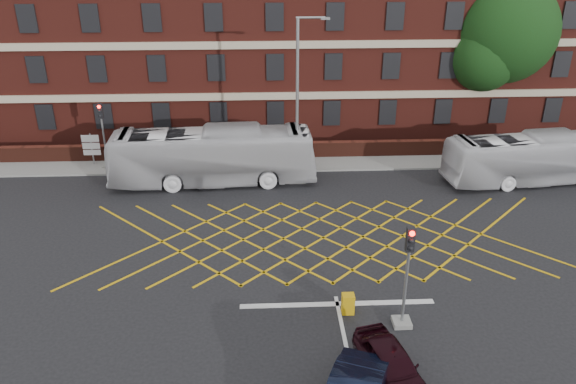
{
  "coord_description": "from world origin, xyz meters",
  "views": [
    {
      "loc": [
        -2.91,
        -22.33,
        13.88
      ],
      "look_at": [
        -1.79,
        1.5,
        2.8
      ],
      "focal_mm": 35.0,
      "sensor_mm": 36.0,
      "label": 1
    }
  ],
  "objects_px": {
    "deciduous_tree": "(502,38)",
    "traffic_light_near": "(405,287)",
    "utility_cabinet": "(348,304)",
    "street_lamp": "(298,128)",
    "direction_signs": "(91,146)",
    "bus_right": "(534,158)",
    "bus_left": "(213,156)",
    "traffic_light_far": "(105,142)",
    "car_maroon": "(391,365)"
  },
  "relations": [
    {
      "from": "bus_right",
      "to": "deciduous_tree",
      "type": "bearing_deg",
      "value": -10.05
    },
    {
      "from": "car_maroon",
      "to": "street_lamp",
      "type": "relative_size",
      "value": 0.39
    },
    {
      "from": "car_maroon",
      "to": "deciduous_tree",
      "type": "distance_m",
      "value": 28.75
    },
    {
      "from": "traffic_light_near",
      "to": "direction_signs",
      "type": "distance_m",
      "value": 23.61
    },
    {
      "from": "car_maroon",
      "to": "traffic_light_near",
      "type": "distance_m",
      "value": 3.31
    },
    {
      "from": "traffic_light_near",
      "to": "bus_left",
      "type": "bearing_deg",
      "value": 120.38
    },
    {
      "from": "street_lamp",
      "to": "direction_signs",
      "type": "bearing_deg",
      "value": 167.17
    },
    {
      "from": "bus_left",
      "to": "street_lamp",
      "type": "bearing_deg",
      "value": -92.76
    },
    {
      "from": "street_lamp",
      "to": "direction_signs",
      "type": "distance_m",
      "value": 13.62
    },
    {
      "from": "bus_right",
      "to": "direction_signs",
      "type": "height_order",
      "value": "bus_right"
    },
    {
      "from": "deciduous_tree",
      "to": "utility_cabinet",
      "type": "distance_m",
      "value": 26.06
    },
    {
      "from": "traffic_light_far",
      "to": "direction_signs",
      "type": "height_order",
      "value": "traffic_light_far"
    },
    {
      "from": "car_maroon",
      "to": "direction_signs",
      "type": "bearing_deg",
      "value": 113.17
    },
    {
      "from": "traffic_light_far",
      "to": "bus_left",
      "type": "bearing_deg",
      "value": -20.24
    },
    {
      "from": "bus_left",
      "to": "traffic_light_near",
      "type": "xyz_separation_m",
      "value": [
        8.28,
        -14.11,
        0.06
      ]
    },
    {
      "from": "utility_cabinet",
      "to": "traffic_light_near",
      "type": "bearing_deg",
      "value": -23.29
    },
    {
      "from": "bus_left",
      "to": "street_lamp",
      "type": "distance_m",
      "value": 5.38
    },
    {
      "from": "bus_left",
      "to": "street_lamp",
      "type": "height_order",
      "value": "street_lamp"
    },
    {
      "from": "bus_left",
      "to": "traffic_light_near",
      "type": "height_order",
      "value": "traffic_light_near"
    },
    {
      "from": "traffic_light_far",
      "to": "street_lamp",
      "type": "height_order",
      "value": "street_lamp"
    },
    {
      "from": "bus_right",
      "to": "deciduous_tree",
      "type": "xyz_separation_m",
      "value": [
        0.64,
        8.71,
        5.6
      ]
    },
    {
      "from": "car_maroon",
      "to": "utility_cabinet",
      "type": "distance_m",
      "value": 3.89
    },
    {
      "from": "traffic_light_far",
      "to": "utility_cabinet",
      "type": "bearing_deg",
      "value": -49.97
    },
    {
      "from": "bus_right",
      "to": "traffic_light_near",
      "type": "xyz_separation_m",
      "value": [
        -11.03,
        -13.31,
        0.26
      ]
    },
    {
      "from": "bus_left",
      "to": "car_maroon",
      "type": "height_order",
      "value": "bus_left"
    },
    {
      "from": "traffic_light_near",
      "to": "street_lamp",
      "type": "bearing_deg",
      "value": 102.69
    },
    {
      "from": "bus_left",
      "to": "street_lamp",
      "type": "relative_size",
      "value": 1.26
    },
    {
      "from": "traffic_light_near",
      "to": "utility_cabinet",
      "type": "bearing_deg",
      "value": 156.71
    },
    {
      "from": "bus_right",
      "to": "street_lamp",
      "type": "xyz_separation_m",
      "value": [
        -14.2,
        0.77,
        1.9
      ]
    },
    {
      "from": "bus_left",
      "to": "bus_right",
      "type": "relative_size",
      "value": 1.13
    },
    {
      "from": "bus_right",
      "to": "car_maroon",
      "type": "bearing_deg",
      "value": 137.41
    },
    {
      "from": "bus_left",
      "to": "bus_right",
      "type": "height_order",
      "value": "bus_left"
    },
    {
      "from": "direction_signs",
      "to": "bus_right",
      "type": "bearing_deg",
      "value": -7.85
    },
    {
      "from": "bus_right",
      "to": "street_lamp",
      "type": "height_order",
      "value": "street_lamp"
    },
    {
      "from": "deciduous_tree",
      "to": "utility_cabinet",
      "type": "xyz_separation_m",
      "value": [
        -13.66,
        -21.16,
        -6.68
      ]
    },
    {
      "from": "utility_cabinet",
      "to": "traffic_light_far",
      "type": "bearing_deg",
      "value": 130.03
    },
    {
      "from": "deciduous_tree",
      "to": "traffic_light_near",
      "type": "bearing_deg",
      "value": -117.91
    },
    {
      "from": "direction_signs",
      "to": "utility_cabinet",
      "type": "bearing_deg",
      "value": -48.58
    },
    {
      "from": "bus_left",
      "to": "deciduous_tree",
      "type": "relative_size",
      "value": 1.08
    },
    {
      "from": "utility_cabinet",
      "to": "bus_right",
      "type": "bearing_deg",
      "value": 43.72
    },
    {
      "from": "bus_right",
      "to": "traffic_light_near",
      "type": "relative_size",
      "value": 2.53
    },
    {
      "from": "car_maroon",
      "to": "street_lamp",
      "type": "bearing_deg",
      "value": 82.9
    },
    {
      "from": "street_lamp",
      "to": "utility_cabinet",
      "type": "bearing_deg",
      "value": -84.91
    },
    {
      "from": "direction_signs",
      "to": "street_lamp",
      "type": "bearing_deg",
      "value": -12.83
    },
    {
      "from": "deciduous_tree",
      "to": "utility_cabinet",
      "type": "height_order",
      "value": "deciduous_tree"
    },
    {
      "from": "bus_right",
      "to": "traffic_light_far",
      "type": "xyz_separation_m",
      "value": [
        -26.33,
        3.4,
        0.26
      ]
    },
    {
      "from": "street_lamp",
      "to": "deciduous_tree",
      "type": "bearing_deg",
      "value": 28.14
    },
    {
      "from": "bus_left",
      "to": "deciduous_tree",
      "type": "xyz_separation_m",
      "value": [
        19.94,
        7.91,
        5.4
      ]
    },
    {
      "from": "deciduous_tree",
      "to": "direction_signs",
      "type": "bearing_deg",
      "value": -169.97
    },
    {
      "from": "bus_left",
      "to": "direction_signs",
      "type": "xyz_separation_m",
      "value": [
        -8.02,
        2.96,
        -0.33
      ]
    }
  ]
}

